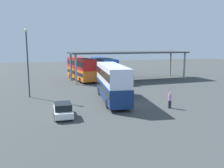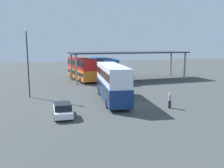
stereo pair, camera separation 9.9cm
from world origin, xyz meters
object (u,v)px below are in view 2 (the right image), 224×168
double_decker_near_canopy (81,68)px  pedestrian_waiting (170,100)px  double_decker_main (112,81)px  double_decker_mid_row (104,68)px  lamppost_tall (27,55)px  parked_hatchback (63,110)px

double_decker_near_canopy → pedestrian_waiting: (5.38, -22.51, -1.43)m
double_decker_main → double_decker_mid_row: size_ratio=1.03×
lamppost_tall → double_decker_mid_row: bearing=41.1°
parked_hatchback → pedestrian_waiting: bearing=-89.1°
double_decker_near_canopy → double_decker_mid_row: (4.03, -1.19, -0.02)m
double_decker_main → parked_hatchback: double_decker_main is taller
double_decker_mid_row → lamppost_tall: bearing=130.7°
parked_hatchback → double_decker_mid_row: bearing=-22.6°
double_decker_near_canopy → double_decker_mid_row: 4.21m
double_decker_main → double_decker_near_canopy: (-0.63, 17.26, -0.06)m
parked_hatchback → pedestrian_waiting: pedestrian_waiting is taller
parked_hatchback → pedestrian_waiting: (11.12, -0.26, 0.19)m
parked_hatchback → lamppost_tall: (-3.16, 9.76, 4.65)m
double_decker_near_canopy → lamppost_tall: bearing=136.9°
double_decker_main → pedestrian_waiting: bearing=-130.3°
lamppost_tall → pedestrian_waiting: bearing=-35.1°
double_decker_mid_row → pedestrian_waiting: bearing=-176.8°
double_decker_near_canopy → double_decker_mid_row: bearing=-114.1°
parked_hatchback → pedestrian_waiting: 11.13m
parked_hatchback → double_decker_near_canopy: size_ratio=0.35×
double_decker_main → pedestrian_waiting: double_decker_main is taller
parked_hatchback → lamppost_tall: 11.26m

